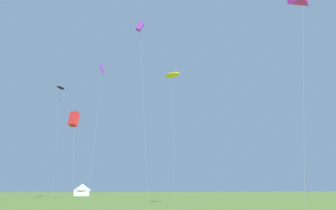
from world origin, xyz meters
TOP-DOWN VIEW (x-y plane):
  - kite_black_parafoil at (-16.38, 58.98)m, footprint 1.85×2.27m
  - kite_yellow_parafoil at (5.00, 53.30)m, footprint 3.29×3.41m
  - kite_red_box at (-12.60, 50.52)m, footprint 1.89×2.81m
  - kite_purple_box at (-3.32, 34.87)m, footprint 1.77×1.94m
  - kite_magenta_delta at (9.01, 17.08)m, footprint 3.57×2.53m
  - kite_purple_diamond at (-8.45, 54.97)m, footprint 1.55×3.51m
  - festival_tent_right at (-11.77, 72.83)m, footprint 4.12×4.12m

SIDE VIEW (x-z plane):
  - festival_tent_right at x=-11.77m, z-range 0.14..2.82m
  - kite_red_box at x=-12.60m, z-range 5.82..20.09m
  - kite_magenta_delta at x=9.01m, z-range 8.06..26.63m
  - kite_black_parafoil at x=-16.38m, z-range 10.23..31.48m
  - kite_purple_box at x=-3.32m, z-range 11.00..34.71m
  - kite_yellow_parafoil at x=5.00m, z-range 11.19..34.91m
  - kite_purple_diamond at x=-8.45m, z-range 11.13..36.43m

